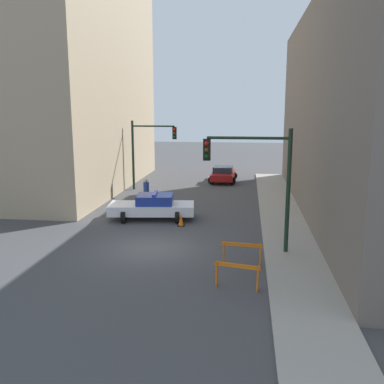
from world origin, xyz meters
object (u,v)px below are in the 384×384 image
at_px(barrier_front, 237,272).
at_px(traffic_light_far, 147,145).
at_px(traffic_light_near, 260,172).
at_px(police_car, 153,206).
at_px(pedestrian_crossing, 146,191).
at_px(traffic_cone, 181,220).
at_px(barrier_mid, 242,250).
at_px(parked_car_near, 223,174).

bearing_deg(barrier_front, traffic_light_far, 112.48).
distance_m(traffic_light_near, police_car, 8.12).
relative_size(pedestrian_crossing, traffic_cone, 2.53).
height_order(traffic_light_near, barrier_mid, traffic_light_near).
relative_size(traffic_light_far, parked_car_near, 1.20).
xyz_separation_m(traffic_light_near, barrier_front, (-0.80, -3.82, -2.91)).
distance_m(traffic_light_near, traffic_light_far, 15.84).
relative_size(police_car, parked_car_near, 1.13).
relative_size(barrier_mid, traffic_cone, 2.43).
xyz_separation_m(pedestrian_crossing, traffic_cone, (3.02, -4.83, -0.54)).
distance_m(police_car, pedestrian_crossing, 3.85).
bearing_deg(barrier_mid, pedestrian_crossing, 121.72).
relative_size(traffic_light_near, barrier_front, 3.30).
distance_m(barrier_front, traffic_cone, 8.28).
bearing_deg(traffic_light_near, traffic_cone, 135.76).
bearing_deg(barrier_mid, barrier_front, -93.18).
distance_m(police_car, barrier_mid, 8.25).
bearing_deg(barrier_mid, police_car, 127.84).
distance_m(barrier_front, barrier_mid, 2.33).
bearing_deg(police_car, barrier_mid, -149.20).
height_order(police_car, barrier_front, police_car).
distance_m(traffic_light_near, barrier_front, 4.87).
bearing_deg(traffic_cone, traffic_light_near, -44.24).
distance_m(parked_car_near, barrier_mid, 19.49).
xyz_separation_m(police_car, parked_car_near, (3.20, 12.89, -0.05)).
bearing_deg(barrier_mid, parked_car_near, 95.47).
bearing_deg(traffic_light_near, barrier_mid, -114.12).
bearing_deg(barrier_front, pedestrian_crossing, 116.24).
xyz_separation_m(barrier_front, traffic_cone, (-3.14, 7.66, -0.30)).
xyz_separation_m(traffic_light_far, police_car, (2.30, -8.64, -2.67)).
xyz_separation_m(traffic_light_near, police_car, (-5.73, 5.02, -2.81)).
bearing_deg(traffic_light_far, barrier_mid, -64.09).
relative_size(police_car, pedestrian_crossing, 2.95).
relative_size(barrier_front, barrier_mid, 0.99).
bearing_deg(pedestrian_crossing, police_car, 19.37).
bearing_deg(barrier_front, traffic_cone, 112.28).
bearing_deg(parked_car_near, traffic_light_far, -141.01).
height_order(traffic_light_near, police_car, traffic_light_near).
distance_m(traffic_light_far, barrier_front, 19.11).
bearing_deg(police_car, traffic_cone, -130.39).
height_order(police_car, pedestrian_crossing, pedestrian_crossing).
bearing_deg(parked_car_near, traffic_light_near, -80.65).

